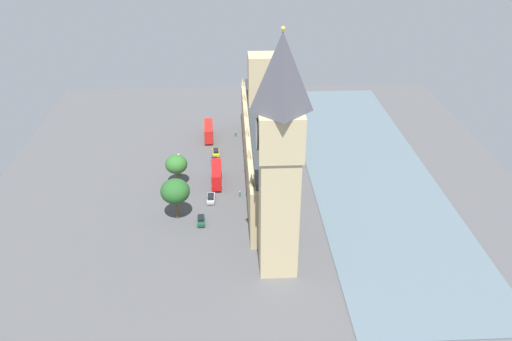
# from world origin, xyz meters

# --- Properties ---
(ground_plane) EXTENTS (139.82, 139.82, 0.00)m
(ground_plane) POSITION_xyz_m (0.00, 0.00, 0.00)
(ground_plane) COLOR #4C4C4F
(river_thames) EXTENTS (33.31, 125.84, 0.25)m
(river_thames) POSITION_xyz_m (-30.79, 0.00, 0.12)
(river_thames) COLOR slate
(river_thames) RESTS_ON ground
(parliament_building) EXTENTS (10.69, 69.82, 29.44)m
(parliament_building) POSITION_xyz_m (-1.99, -1.66, 8.55)
(parliament_building) COLOR tan
(parliament_building) RESTS_ON ground
(clock_tower) EXTENTS (8.47, 8.47, 49.72)m
(clock_tower) POSITION_xyz_m (-2.05, 40.96, 25.68)
(clock_tower) COLOR tan
(clock_tower) RESTS_ON ground
(double_decker_bus_corner) EXTENTS (2.91, 10.57, 4.75)m
(double_decker_bus_corner) POSITION_xyz_m (13.87, -22.58, 2.63)
(double_decker_bus_corner) COLOR red
(double_decker_bus_corner) RESTS_ON ground
(car_yellow_cab_leading) EXTENTS (2.17, 4.63, 1.74)m
(car_yellow_cab_leading) POSITION_xyz_m (11.49, -11.33, 0.89)
(car_yellow_cab_leading) COLOR gold
(car_yellow_cab_leading) RESTS_ON ground
(car_blue_trailing) EXTENTS (2.08, 4.20, 1.74)m
(car_blue_trailing) POSITION_xyz_m (11.80, -5.49, 0.89)
(car_blue_trailing) COLOR navy
(car_blue_trailing) RESTS_ON ground
(double_decker_bus_kerbside) EXTENTS (2.71, 10.52, 4.75)m
(double_decker_bus_kerbside) POSITION_xyz_m (10.99, 5.51, 2.63)
(double_decker_bus_kerbside) COLOR red
(double_decker_bus_kerbside) RESTS_ON ground
(car_silver_opposite_hall) EXTENTS (2.01, 4.73, 1.74)m
(car_silver_opposite_hall) POSITION_xyz_m (12.33, 14.39, 0.89)
(car_silver_opposite_hall) COLOR #B7B7BC
(car_silver_opposite_hall) RESTS_ON ground
(car_dark_green_by_river_gate) EXTENTS (1.95, 4.24, 1.74)m
(car_dark_green_by_river_gate) POSITION_xyz_m (14.43, 24.24, 0.88)
(car_dark_green_by_river_gate) COLOR #19472D
(car_dark_green_by_river_gate) RESTS_ON ground
(pedestrian_far_end) EXTENTS (0.70, 0.71, 1.71)m
(pedestrian_far_end) POSITION_xyz_m (5.42, -23.88, 0.77)
(pedestrian_far_end) COLOR #336B60
(pedestrian_far_end) RESTS_ON ground
(pedestrian_near_tower) EXTENTS (0.62, 0.70, 1.71)m
(pedestrian_near_tower) POSITION_xyz_m (5.06, 12.73, 0.77)
(pedestrian_near_tower) COLOR #336B60
(pedestrian_near_tower) RESTS_ON ground
(plane_tree_under_trees) EXTENTS (5.74, 5.74, 8.65)m
(plane_tree_under_trees) POSITION_xyz_m (21.30, 5.88, 6.18)
(plane_tree_under_trees) COLOR brown
(plane_tree_under_trees) RESTS_ON ground
(plane_tree_midblock) EXTENTS (6.83, 6.83, 10.34)m
(plane_tree_midblock) POSITION_xyz_m (20.18, 21.67, 7.41)
(plane_tree_midblock) COLOR brown
(plane_tree_midblock) RESTS_ON ground
(street_lamp_slot_10) EXTENTS (0.56, 0.56, 6.72)m
(street_lamp_slot_10) POSITION_xyz_m (21.13, 0.87, 4.65)
(street_lamp_slot_10) COLOR black
(street_lamp_slot_10) RESTS_ON ground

